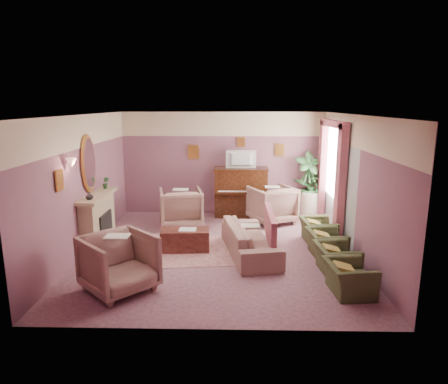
{
  "coord_description": "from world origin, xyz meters",
  "views": [
    {
      "loc": [
        0.29,
        -7.9,
        3.01
      ],
      "look_at": [
        0.1,
        0.4,
        1.17
      ],
      "focal_mm": 32.0,
      "sensor_mm": 36.0,
      "label": 1
    }
  ],
  "objects_px": {
    "coffee_table": "(185,240)",
    "olive_chair_a": "(349,273)",
    "olive_chair_c": "(326,239)",
    "side_table": "(310,205)",
    "floral_armchair_front": "(119,260)",
    "olive_chair_b": "(336,254)",
    "sofa": "(250,234)",
    "television": "(241,158)",
    "floral_armchair_left": "(181,206)",
    "olive_chair_d": "(318,227)",
    "floral_armchair_right": "(272,202)",
    "piano": "(241,193)"
  },
  "relations": [
    {
      "from": "television",
      "to": "olive_chair_c",
      "type": "distance_m",
      "value": 3.54
    },
    {
      "from": "piano",
      "to": "olive_chair_c",
      "type": "bearing_deg",
      "value": -60.15
    },
    {
      "from": "floral_armchair_front",
      "to": "olive_chair_c",
      "type": "xyz_separation_m",
      "value": [
        3.73,
        1.63,
        -0.18
      ]
    },
    {
      "from": "piano",
      "to": "coffee_table",
      "type": "xyz_separation_m",
      "value": [
        -1.2,
        -2.67,
        -0.43
      ]
    },
    {
      "from": "piano",
      "to": "olive_chair_a",
      "type": "bearing_deg",
      "value": -69.84
    },
    {
      "from": "coffee_table",
      "to": "olive_chair_d",
      "type": "relative_size",
      "value": 1.25
    },
    {
      "from": "olive_chair_b",
      "to": "olive_chair_d",
      "type": "relative_size",
      "value": 1.0
    },
    {
      "from": "television",
      "to": "side_table",
      "type": "xyz_separation_m",
      "value": [
        1.88,
        -0.05,
        -1.25
      ]
    },
    {
      "from": "television",
      "to": "olive_chair_c",
      "type": "relative_size",
      "value": 1.0
    },
    {
      "from": "olive_chair_d",
      "to": "floral_armchair_right",
      "type": "bearing_deg",
      "value": 120.38
    },
    {
      "from": "sofa",
      "to": "olive_chair_b",
      "type": "bearing_deg",
      "value": -29.29
    },
    {
      "from": "piano",
      "to": "olive_chair_c",
      "type": "distance_m",
      "value": 3.37
    },
    {
      "from": "coffee_table",
      "to": "olive_chair_a",
      "type": "relative_size",
      "value": 1.25
    },
    {
      "from": "floral_armchair_front",
      "to": "coffee_table",
      "type": "bearing_deg",
      "value": 65.51
    },
    {
      "from": "olive_chair_c",
      "to": "side_table",
      "type": "bearing_deg",
      "value": 85.7
    },
    {
      "from": "floral_armchair_front",
      "to": "olive_chair_a",
      "type": "relative_size",
      "value": 1.31
    },
    {
      "from": "television",
      "to": "olive_chair_b",
      "type": "xyz_separation_m",
      "value": [
        1.67,
        -3.68,
        -1.25
      ]
    },
    {
      "from": "olive_chair_a",
      "to": "television",
      "type": "bearing_deg",
      "value": 110.37
    },
    {
      "from": "olive_chair_a",
      "to": "olive_chair_b",
      "type": "relative_size",
      "value": 1.0
    },
    {
      "from": "floral_armchair_left",
      "to": "piano",
      "type": "bearing_deg",
      "value": 32.81
    },
    {
      "from": "floral_armchair_front",
      "to": "olive_chair_b",
      "type": "height_order",
      "value": "floral_armchair_front"
    },
    {
      "from": "olive_chair_b",
      "to": "olive_chair_d",
      "type": "bearing_deg",
      "value": 90.0
    },
    {
      "from": "coffee_table",
      "to": "olive_chair_b",
      "type": "distance_m",
      "value": 3.07
    },
    {
      "from": "floral_armchair_front",
      "to": "television",
      "type": "bearing_deg",
      "value": 65.41
    },
    {
      "from": "floral_armchair_front",
      "to": "olive_chair_a",
      "type": "xyz_separation_m",
      "value": [
        3.73,
        -0.01,
        -0.18
      ]
    },
    {
      "from": "coffee_table",
      "to": "olive_chair_a",
      "type": "distance_m",
      "value": 3.44
    },
    {
      "from": "piano",
      "to": "olive_chair_a",
      "type": "xyz_separation_m",
      "value": [
        1.67,
        -4.55,
        -0.3
      ]
    },
    {
      "from": "floral_armchair_left",
      "to": "side_table",
      "type": "distance_m",
      "value": 3.51
    },
    {
      "from": "floral_armchair_front",
      "to": "olive_chair_c",
      "type": "height_order",
      "value": "floral_armchair_front"
    },
    {
      "from": "olive_chair_b",
      "to": "olive_chair_c",
      "type": "distance_m",
      "value": 0.82
    },
    {
      "from": "coffee_table",
      "to": "olive_chair_c",
      "type": "xyz_separation_m",
      "value": [
        2.87,
        -0.24,
        0.12
      ]
    },
    {
      "from": "piano",
      "to": "sofa",
      "type": "xyz_separation_m",
      "value": [
        0.14,
        -2.88,
        -0.22
      ]
    },
    {
      "from": "television",
      "to": "side_table",
      "type": "relative_size",
      "value": 1.14
    },
    {
      "from": "piano",
      "to": "olive_chair_b",
      "type": "distance_m",
      "value": 4.1
    },
    {
      "from": "piano",
      "to": "olive_chair_b",
      "type": "bearing_deg",
      "value": -65.88
    },
    {
      "from": "piano",
      "to": "olive_chair_b",
      "type": "xyz_separation_m",
      "value": [
        1.67,
        -3.73,
        -0.3
      ]
    },
    {
      "from": "floral_armchair_right",
      "to": "floral_armchair_front",
      "type": "bearing_deg",
      "value": -125.91
    },
    {
      "from": "coffee_table",
      "to": "olive_chair_c",
      "type": "height_order",
      "value": "olive_chair_c"
    },
    {
      "from": "television",
      "to": "floral_armchair_right",
      "type": "height_order",
      "value": "television"
    },
    {
      "from": "floral_armchair_left",
      "to": "olive_chair_d",
      "type": "xyz_separation_m",
      "value": [
        3.18,
        -1.12,
        -0.18
      ]
    },
    {
      "from": "olive_chair_a",
      "to": "olive_chair_b",
      "type": "bearing_deg",
      "value": 90.0
    },
    {
      "from": "olive_chair_b",
      "to": "olive_chair_c",
      "type": "bearing_deg",
      "value": 90.0
    },
    {
      "from": "coffee_table",
      "to": "olive_chair_c",
      "type": "distance_m",
      "value": 2.89
    },
    {
      "from": "sofa",
      "to": "side_table",
      "type": "bearing_deg",
      "value": 57.92
    },
    {
      "from": "floral_armchair_front",
      "to": "side_table",
      "type": "bearing_deg",
      "value": 48.45
    },
    {
      "from": "floral_armchair_right",
      "to": "sofa",
      "type": "bearing_deg",
      "value": -106.06
    },
    {
      "from": "television",
      "to": "floral_armchair_right",
      "type": "xyz_separation_m",
      "value": [
        0.8,
        -0.55,
        -1.07
      ]
    },
    {
      "from": "floral_armchair_left",
      "to": "olive_chair_a",
      "type": "xyz_separation_m",
      "value": [
        3.18,
        -3.58,
        -0.18
      ]
    },
    {
      "from": "floral_armchair_left",
      "to": "olive_chair_d",
      "type": "bearing_deg",
      "value": -19.4
    },
    {
      "from": "piano",
      "to": "floral_armchair_front",
      "type": "relative_size",
      "value": 1.33
    }
  ]
}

